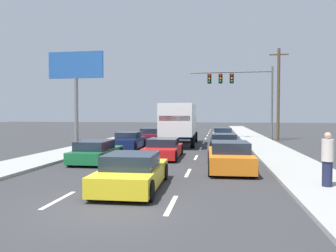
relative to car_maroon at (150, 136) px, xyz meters
name	(u,v)px	position (x,y,z in m)	size (l,w,h in m)	color
ground_plane	(189,139)	(3.30, 4.22, -0.57)	(140.00, 140.00, 0.00)	#333335
sidewalk_right	(261,143)	(9.97, -0.78, -0.50)	(2.83, 80.00, 0.14)	#9E9E99
sidewalk_left	(113,141)	(-3.36, -0.78, -0.50)	(2.83, 80.00, 0.14)	#9E9E99
lane_markings	(185,142)	(3.30, -0.37, -0.57)	(3.54, 52.00, 0.01)	silver
car_maroon	(150,136)	(0.00, 0.00, 0.00)	(1.92, 4.29, 1.27)	maroon
car_navy	(129,141)	(-0.20, -6.56, 0.01)	(1.98, 4.35, 1.26)	#141E4C
car_green	(96,152)	(-0.12, -13.05, -0.02)	(1.88, 4.19, 1.17)	#196B38
box_truck	(180,122)	(3.16, -3.10, 1.39)	(2.83, 8.14, 3.37)	white
car_red	(163,149)	(3.11, -10.78, -0.04)	(2.04, 4.40, 1.15)	red
car_yellow	(132,172)	(3.39, -18.61, -0.01)	(2.10, 4.30, 1.23)	yellow
car_white	(222,136)	(6.69, 0.33, 0.05)	(1.90, 4.19, 1.34)	white
car_black	(224,143)	(6.68, -7.10, 0.00)	(1.99, 4.52, 1.24)	black
car_orange	(230,157)	(6.82, -14.30, 0.03)	(2.12, 4.72, 1.32)	orange
traffic_signal_mast	(235,84)	(7.96, 4.30, 5.13)	(8.36, 0.69, 7.40)	#595B56
utility_pole_mid	(278,93)	(12.08, 3.20, 4.05)	(1.80, 0.28, 8.97)	brown
roadside_billboard	(76,76)	(-6.39, -2.06, 5.47)	(5.12, 0.36, 8.20)	slate
pedestrian_near_corner	(327,159)	(9.90, -17.87, 0.48)	(0.38, 0.38, 1.82)	#1E233F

